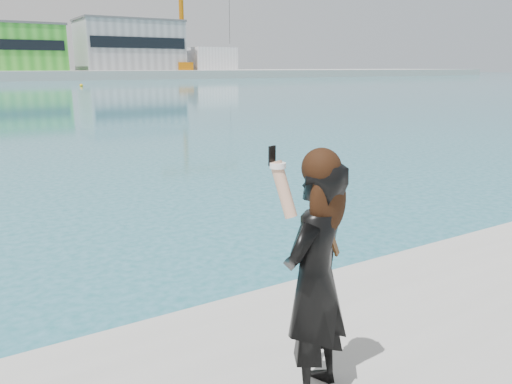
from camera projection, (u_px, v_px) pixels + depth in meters
warehouse_grey_right at (130, 45)px, 128.15m from camera, size 25.50×15.35×12.50m
ancillary_shed at (210, 59)px, 138.49m from camera, size 12.00×10.00×6.00m
dock_crane at (186, 18)px, 128.26m from camera, size 23.00×4.00×24.00m
flagpole_right at (63, 50)px, 113.71m from camera, size 1.28×0.16×8.00m
buoy_near at (81, 86)px, 74.69m from camera, size 0.50×0.50×0.50m
woman at (315, 274)px, 3.08m from camera, size 0.66×0.56×1.64m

